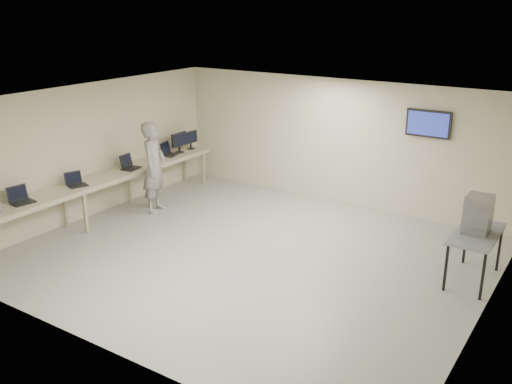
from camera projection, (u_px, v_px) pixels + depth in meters
The scene contains 11 objects.
room at pixel (253, 180), 9.92m from camera, with size 8.01×7.01×2.81m.
workbench at pixel (108, 179), 11.95m from camera, with size 0.76×6.00×0.90m.
laptop_0 at pixel (20, 198), 10.32m from camera, with size 0.38×0.43×0.31m.
laptop_1 at pixel (76, 182), 11.28m from camera, with size 0.40×0.42×0.28m.
laptop_2 at pixel (129, 165), 12.43m from camera, with size 0.37×0.43×0.31m.
laptop_3 at pixel (168, 152), 13.51m from camera, with size 0.40×0.45×0.31m.
monitor_near at pixel (179, 141), 13.68m from camera, with size 0.22×0.49×0.49m.
monitor_far at pixel (191, 138), 14.02m from camera, with size 0.20×0.45×0.44m.
soldier at pixel (154, 167), 12.20m from camera, with size 0.72×0.47×1.98m, color #65685C.
side_table at pixel (476, 237), 9.18m from camera, with size 0.66×1.41×0.84m.
storage_bins at pixel (478, 214), 9.06m from camera, with size 0.39×0.44×0.62m.
Camera 1 is at (5.27, -7.84, 4.38)m, focal length 40.00 mm.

